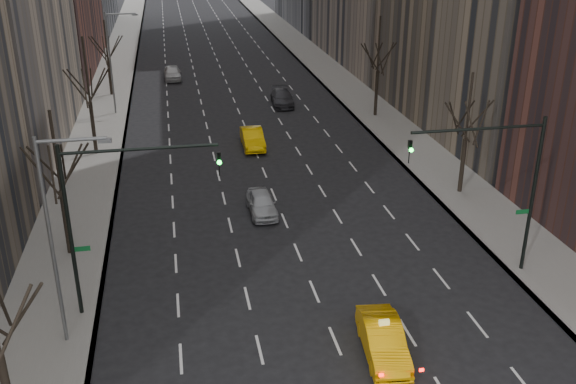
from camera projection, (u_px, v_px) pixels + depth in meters
sidewalk_left at (119, 60)px, 81.22m from camera, size 4.50×320.00×0.15m
sidewalk_right at (308, 53)px, 85.37m from camera, size 4.50×320.00×0.15m
tree_lw_a at (0, 357)px, 20.11m from camera, size 3.36×3.50×8.28m
tree_lw_b at (61, 191)px, 32.83m from camera, size 3.36×3.50×7.82m
tree_lw_c at (90, 103)px, 47.17m from camera, size 3.36×3.50×8.74m
tree_lw_d at (108, 61)px, 63.62m from camera, size 3.36×3.50×7.36m
tree_rw_b at (465, 139)px, 40.50m from camera, size 3.36×3.50×7.82m
tree_rw_c at (377, 72)px, 56.65m from camera, size 3.36×3.50×8.74m
traffic_mast_left at (107, 202)px, 27.20m from camera, size 6.69×0.39×8.00m
traffic_mast_right at (504, 173)px, 30.28m from camera, size 6.69×0.39×8.00m
streetlight_near at (58, 222)px, 25.05m from camera, size 2.83×0.22×9.00m
streetlight_far at (113, 53)px, 56.68m from camera, size 2.83×0.22×9.00m
taxi_sedan at (383, 339)px, 26.17m from camera, size 1.96×4.51×1.44m
silver_sedan_ahead at (262, 203)px, 38.82m from camera, size 1.63×3.97×1.35m
far_taxi at (252, 138)px, 50.07m from camera, size 1.63×4.56×1.50m
far_suv_grey at (282, 98)px, 61.53m from camera, size 2.37×5.04×1.42m
far_car_white at (172, 73)px, 71.22m from camera, size 1.92×4.56×1.54m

